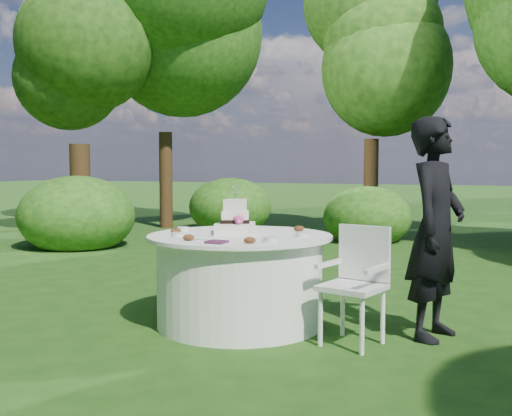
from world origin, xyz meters
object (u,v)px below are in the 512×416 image
at_px(guest, 436,228).
at_px(cake, 235,221).
at_px(chair, 357,275).
at_px(table, 240,279).
at_px(napkins, 217,242).

xyz_separation_m(guest, cake, (-1.61, -0.26, 0.02)).
height_order(cake, chair, cake).
distance_m(guest, table, 1.66).
distance_m(napkins, cake, 0.60).
relative_size(napkins, cake, 0.33).
height_order(napkins, guest, guest).
xyz_separation_m(guest, table, (-1.57, -0.26, -0.48)).
height_order(guest, chair, guest).
xyz_separation_m(table, cake, (-0.05, 0.00, 0.50)).
height_order(napkins, table, napkins).
distance_m(table, chair, 1.06).
xyz_separation_m(table, chair, (1.04, -0.12, 0.13)).
distance_m(guest, chair, 0.73).
xyz_separation_m(napkins, table, (-0.08, 0.58, -0.39)).
height_order(guest, table, guest).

